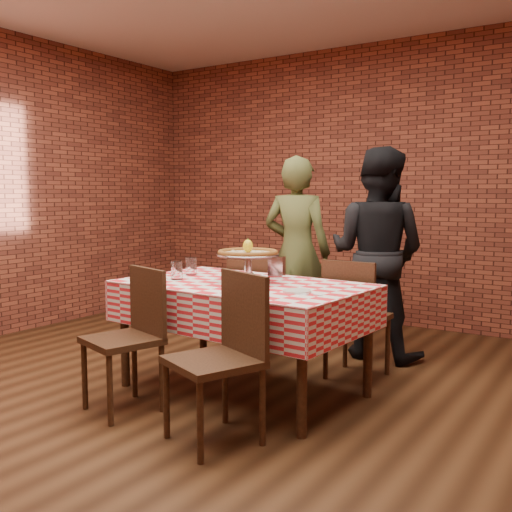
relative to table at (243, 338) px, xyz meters
The scene contains 19 objects.
ground 0.57m from the table, 103.44° to the right, with size 6.00×6.00×0.00m, color black.
back_wall 2.79m from the table, 92.24° to the left, with size 5.50×5.50×0.00m, color maroon.
table is the anchor object (origin of this frame).
tablecloth 0.24m from the table, behind, with size 1.67×1.02×0.28m, color red, non-canonical shape.
pizza_stand 0.48m from the table, 45.04° to the left, with size 0.43×0.43×0.19m, color silver, non-canonical shape.
pizza 0.58m from the table, 45.04° to the left, with size 0.41×0.41×0.03m, color #C7B88E.
lemon 0.63m from the table, 45.04° to the left, with size 0.07×0.07×0.09m, color yellow.
water_glass_left 0.67m from the table, 164.89° to the right, with size 0.08×0.08×0.13m, color white.
water_glass_right 0.71m from the table, 168.56° to the left, with size 0.08×0.08×0.13m, color white.
side_plate 0.64m from the table, 14.73° to the right, with size 0.18×0.18×0.01m, color white.
sweetener_packet_a 0.71m from the table, 17.73° to the right, with size 0.05×0.04×0.01m, color white.
sweetener_packet_b 0.77m from the table, 13.15° to the right, with size 0.05×0.04×0.01m, color white.
condiment_caddy 0.57m from the table, 78.56° to the left, with size 0.11×0.09×0.15m, color silver.
chair_near_left 0.83m from the table, 121.11° to the right, with size 0.41×0.41×0.89m, color #452917, non-canonical shape.
chair_near_right 0.84m from the table, 66.59° to the right, with size 0.44×0.44×0.93m, color #452917, non-canonical shape.
chair_far_left 0.85m from the table, 114.60° to the left, with size 0.40×0.40×0.88m, color #452917, non-canonical shape.
chair_far_right 0.90m from the table, 54.33° to the left, with size 0.41×0.41×0.89m, color #452917, non-canonical shape.
diner_olive 1.41m from the table, 103.33° to the left, with size 0.62×0.40×1.69m, color #4F552B.
diner_black 1.49m from the table, 72.42° to the left, with size 0.84×0.66×1.74m, color black.
Camera 1 is at (2.32, -2.81, 1.36)m, focal length 41.04 mm.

